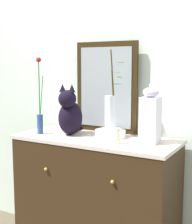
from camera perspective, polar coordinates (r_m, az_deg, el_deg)
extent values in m
cube|color=silver|center=(2.57, 3.46, 5.28)|extent=(4.40, 0.08, 2.60)
cube|color=#301F0F|center=(2.49, 0.00, -15.01)|extent=(1.13, 0.47, 0.89)
cube|color=beige|center=(2.35, 0.00, -4.65)|extent=(1.15, 0.48, 0.02)
sphere|color=#B79338|center=(2.34, -8.53, -9.62)|extent=(0.02, 0.02, 0.02)
sphere|color=#B79338|center=(2.08, 2.81, -11.81)|extent=(0.02, 0.02, 0.02)
cube|color=black|center=(2.51, 1.77, 4.21)|extent=(0.50, 0.03, 0.67)
cube|color=gray|center=(2.50, 1.61, 4.19)|extent=(0.42, 0.01, 0.59)
ellipsoid|color=black|center=(2.44, -4.35, -1.02)|extent=(0.21, 0.25, 0.24)
sphere|color=black|center=(2.36, -4.91, 2.21)|extent=(0.13, 0.13, 0.13)
cone|color=black|center=(2.34, -4.13, 4.06)|extent=(0.05, 0.05, 0.06)
cone|color=black|center=(2.37, -5.72, 4.08)|extent=(0.05, 0.05, 0.06)
cylinder|color=black|center=(2.64, -2.78, -2.63)|extent=(0.07, 0.18, 0.03)
cylinder|color=#2B488E|center=(2.50, -9.49, -2.03)|extent=(0.04, 0.04, 0.14)
cylinder|color=#2F8039|center=(2.47, -9.63, 3.95)|extent=(0.01, 0.01, 0.38)
sphere|color=maroon|center=(2.46, -9.75, 8.76)|extent=(0.04, 0.04, 0.04)
cylinder|color=#298442|center=(2.46, -9.25, 2.81)|extent=(0.04, 0.01, 0.28)
cylinder|color=white|center=(2.35, 2.43, -3.69)|extent=(0.22, 0.22, 0.05)
cylinder|color=silver|center=(2.33, 2.45, -0.15)|extent=(0.08, 0.08, 0.24)
cylinder|color=#493E1F|center=(2.31, 2.86, 3.94)|extent=(0.03, 0.07, 0.28)
ellipsoid|color=#35783B|center=(2.31, 3.54, 4.77)|extent=(0.08, 0.06, 0.01)
ellipsoid|color=#37843C|center=(2.30, 4.00, 5.94)|extent=(0.08, 0.07, 0.01)
cylinder|color=#4B351C|center=(2.30, 2.86, 5.51)|extent=(0.02, 0.10, 0.41)
ellipsoid|color=#387B37|center=(2.27, 3.65, 6.69)|extent=(0.08, 0.07, 0.01)
ellipsoid|color=#368130|center=(2.29, 4.24, 8.41)|extent=(0.04, 0.07, 0.01)
cube|color=white|center=(2.18, 9.19, -1.40)|extent=(0.11, 0.11, 0.30)
ellipsoid|color=white|center=(2.16, 9.30, 3.33)|extent=(0.10, 0.10, 0.06)
sphere|color=white|center=(2.16, 9.33, 4.47)|extent=(0.02, 0.02, 0.02)
cylinder|color=beige|center=(2.15, 3.62, -4.12)|extent=(0.04, 0.04, 0.10)
cylinder|color=black|center=(2.14, 3.63, -2.61)|extent=(0.00, 0.00, 0.01)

